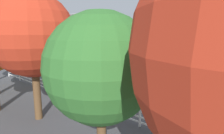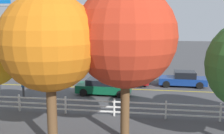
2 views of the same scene
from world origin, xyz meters
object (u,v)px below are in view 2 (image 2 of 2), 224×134
(pedestrian, at_px, (23,86))
(tree_2, at_px, (126,37))
(car_1, at_px, (103,87))
(car_2, at_px, (183,79))
(car_0, at_px, (125,78))
(tree_5, at_px, (49,43))

(pedestrian, xyz_separation_m, tree_2, (-8.84, 6.52, 4.34))
(pedestrian, relative_size, tree_2, 0.22)
(car_1, relative_size, tree_2, 0.58)
(tree_2, bearing_deg, car_2, -108.84)
(car_0, height_order, pedestrian, pedestrian)
(car_0, height_order, car_1, car_0)
(tree_5, bearing_deg, car_1, -94.19)
(car_1, relative_size, tree_5, 0.61)
(car_0, relative_size, tree_5, 0.65)
(tree_5, bearing_deg, tree_2, -158.03)
(car_2, bearing_deg, tree_5, 62.02)
(car_0, bearing_deg, pedestrian, 37.76)
(pedestrian, bearing_deg, car_0, 2.76)
(pedestrian, height_order, tree_2, tree_2)
(car_2, xyz_separation_m, tree_5, (7.54, 13.60, 4.40))
(car_0, distance_m, pedestrian, 9.39)
(car_0, xyz_separation_m, tree_5, (2.14, 13.35, 4.42))
(tree_5, bearing_deg, car_2, -119.00)
(car_1, distance_m, pedestrian, 6.44)
(car_0, relative_size, car_2, 1.10)
(car_1, bearing_deg, tree_5, -93.11)
(car_1, height_order, tree_5, tree_5)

